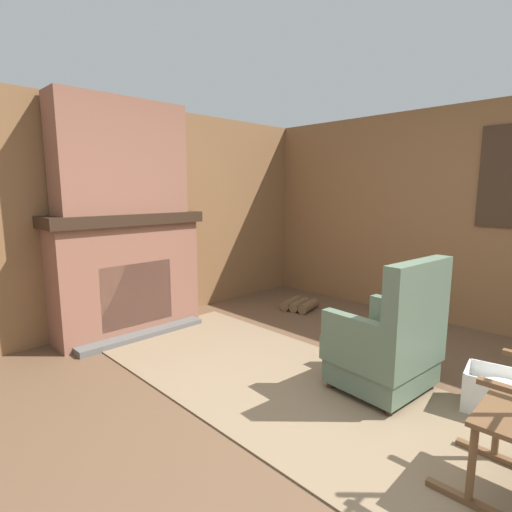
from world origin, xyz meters
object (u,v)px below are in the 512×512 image
(firewood_stack, at_px, (300,305))
(oil_lamp_vase, at_px, (92,203))
(laundry_basket, at_px, (505,395))
(armchair, at_px, (389,345))
(storage_case, at_px, (151,206))

(firewood_stack, height_order, oil_lamp_vase, oil_lamp_vase)
(laundry_basket, bearing_deg, oil_lamp_vase, -158.15)
(armchair, relative_size, oil_lamp_vase, 3.26)
(armchair, height_order, laundry_basket, armchair)
(armchair, height_order, oil_lamp_vase, oil_lamp_vase)
(oil_lamp_vase, distance_m, storage_case, 0.63)
(laundry_basket, height_order, oil_lamp_vase, oil_lamp_vase)
(storage_case, bearing_deg, firewood_stack, 62.91)
(firewood_stack, relative_size, storage_case, 1.78)
(firewood_stack, distance_m, laundry_basket, 2.63)
(firewood_stack, height_order, laundry_basket, laundry_basket)
(armchair, height_order, storage_case, storage_case)
(armchair, distance_m, laundry_basket, 0.79)
(laundry_basket, xyz_separation_m, oil_lamp_vase, (-3.28, -1.31, 1.22))
(firewood_stack, bearing_deg, armchair, -33.01)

